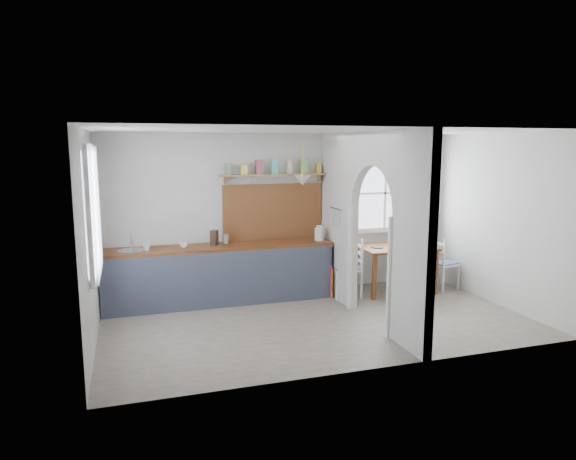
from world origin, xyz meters
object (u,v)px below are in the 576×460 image
object	(u,v)px
kettle	(319,233)
chair_right	(443,262)
chair_left	(346,267)
dining_table	(395,269)
vase	(393,238)

from	to	relation	value
kettle	chair_right	bearing A→B (deg)	-27.11
chair_left	kettle	bearing A→B (deg)	-111.50
chair_right	kettle	distance (m)	2.25
chair_right	dining_table	bearing A→B (deg)	72.41
vase	dining_table	bearing A→B (deg)	-106.38
chair_left	chair_right	xyz separation A→B (m)	(1.78, -0.06, -0.04)
chair_right	vase	world-z (taller)	vase
chair_right	kettle	xyz separation A→B (m)	(-2.16, 0.26, 0.58)
dining_table	kettle	size ratio (longest dim) A/B	5.06
dining_table	chair_left	xyz separation A→B (m)	(-0.90, -0.02, 0.10)
dining_table	chair_right	bearing A→B (deg)	-3.97
kettle	dining_table	bearing A→B (deg)	-28.59
dining_table	vase	xyz separation A→B (m)	(0.07, 0.23, 0.47)
dining_table	chair_right	xyz separation A→B (m)	(0.88, -0.07, 0.06)
chair_right	kettle	size ratio (longest dim) A/B	3.69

